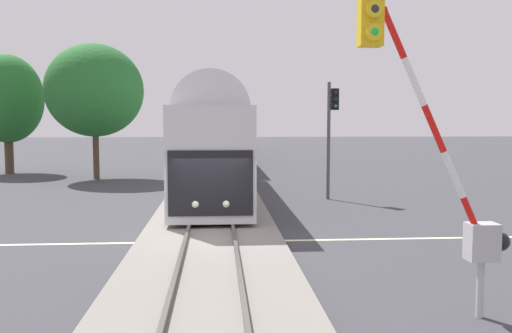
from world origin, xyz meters
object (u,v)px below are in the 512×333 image
Objects in this scene: oak_behind_train at (95,91)px; pine_left_background at (7,99)px; traffic_signal_far_side at (332,121)px; commuter_train at (215,132)px; crossing_gate_near at (473,218)px.

oak_behind_train reaches higher than pine_left_background.
pine_left_background reaches higher than traffic_signal_far_side.
traffic_signal_far_side is 0.65× the size of oak_behind_train.
traffic_signal_far_side is (5.58, -22.61, 0.97)m from commuter_train.
commuter_train is 11.68× the size of traffic_signal_far_side.
pine_left_background is at bearing 123.37° from crossing_gate_near.
oak_behind_train is 8.29m from pine_left_background.
oak_behind_train reaches higher than traffic_signal_far_side.
commuter_train is 15.09m from oak_behind_train.
commuter_train is at bearing 97.45° from crossing_gate_near.
pine_left_background is at bearing 144.77° from traffic_signal_far_side.
pine_left_background is at bearing 148.14° from oak_behind_train.
crossing_gate_near is at bearing -56.63° from pine_left_background.
pine_left_background reaches higher than commuter_train.
crossing_gate_near is 28.43m from oak_behind_train.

